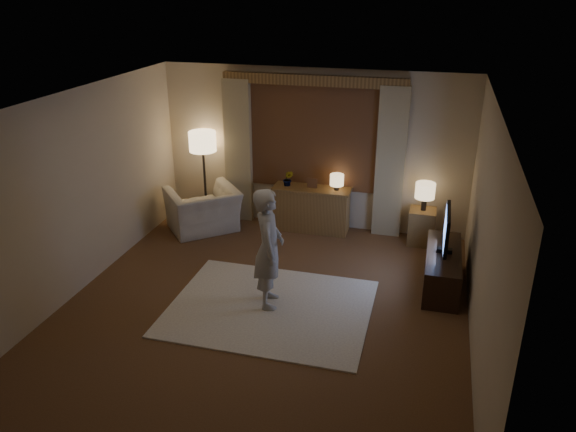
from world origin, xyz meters
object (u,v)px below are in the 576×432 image
(armchair, at_px, (203,210))
(person, at_px, (269,248))
(sideboard, at_px, (312,210))
(tv_stand, at_px, (442,269))
(side_table, at_px, (422,227))

(armchair, relative_size, person, 0.70)
(sideboard, bearing_deg, tv_stand, -32.34)
(sideboard, height_order, tv_stand, sideboard)
(person, bearing_deg, side_table, -50.83)
(person, bearing_deg, armchair, 27.73)
(armchair, distance_m, side_table, 3.52)
(tv_stand, bearing_deg, side_table, 104.60)
(tv_stand, bearing_deg, sideboard, 147.66)
(sideboard, bearing_deg, side_table, -1.62)
(tv_stand, bearing_deg, person, -153.12)
(sideboard, bearing_deg, person, -90.04)
(armchair, bearing_deg, person, 90.34)
(sideboard, distance_m, tv_stand, 2.49)
(tv_stand, xyz_separation_m, person, (-2.11, -1.07, 0.55))
(armchair, distance_m, tv_stand, 3.93)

